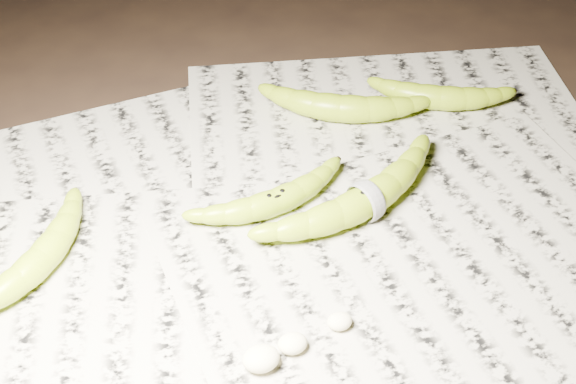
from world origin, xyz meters
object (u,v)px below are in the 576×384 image
object	(u,v)px
banana_upper_a	(341,106)
banana_taped	(366,199)
banana_left_b	(40,257)
banana_upper_b	(441,96)
banana_center	(275,199)

from	to	relation	value
banana_upper_a	banana_taped	bearing A→B (deg)	-75.62
banana_left_b	banana_upper_b	xyz separation A→B (m)	(0.56, 0.14, -0.00)
banana_left_b	banana_center	size ratio (longest dim) A/B	1.03
banana_center	banana_taped	bearing A→B (deg)	-30.58
banana_taped	banana_upper_b	world-z (taller)	banana_taped
banana_taped	banana_upper_a	world-z (taller)	banana_taped
banana_upper_a	banana_upper_b	bearing A→B (deg)	19.38
banana_left_b	banana_center	world-z (taller)	banana_left_b
banana_center	banana_upper_b	bearing A→B (deg)	14.33
banana_center	banana_upper_b	world-z (taller)	banana_upper_b
banana_left_b	banana_upper_a	xyz separation A→B (m)	(0.42, 0.16, 0.00)
banana_left_b	banana_upper_b	bearing A→B (deg)	-33.22
banana_left_b	banana_upper_a	size ratio (longest dim) A/B	0.93
banana_left_b	banana_taped	world-z (taller)	banana_taped
banana_upper_a	banana_center	bearing A→B (deg)	-106.92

